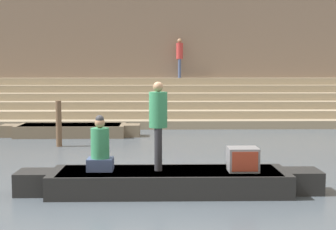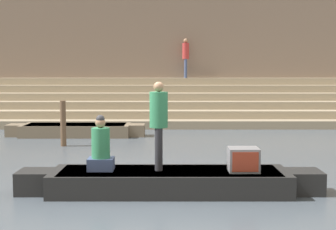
% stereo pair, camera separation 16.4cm
% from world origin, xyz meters
% --- Properties ---
extents(ground_plane, '(120.00, 120.00, 0.00)m').
position_xyz_m(ground_plane, '(0.00, 0.00, 0.00)').
color(ground_plane, '#4C5660').
extents(ghat_steps, '(36.00, 4.58, 1.88)m').
position_xyz_m(ghat_steps, '(0.00, 11.15, 0.68)').
color(ghat_steps, gray).
rests_on(ghat_steps, ground).
extents(back_wall, '(34.20, 1.28, 6.06)m').
position_xyz_m(back_wall, '(0.00, 13.40, 3.00)').
color(back_wall, '#7F6B5B').
rests_on(back_wall, ground).
extents(rowboat_main, '(5.52, 1.27, 0.41)m').
position_xyz_m(rowboat_main, '(0.66, -0.89, 0.22)').
color(rowboat_main, black).
rests_on(rowboat_main, ground).
extents(person_standing, '(0.33, 0.33, 1.61)m').
position_xyz_m(person_standing, '(0.46, -0.79, 1.34)').
color(person_standing, '#28282D').
rests_on(person_standing, rowboat_main).
extents(person_rowing, '(0.47, 0.37, 1.01)m').
position_xyz_m(person_rowing, '(-0.60, -0.86, 0.82)').
color(person_rowing, '#3D4C75').
rests_on(person_rowing, rowboat_main).
extents(tv_set, '(0.54, 0.47, 0.43)m').
position_xyz_m(tv_set, '(1.99, -0.96, 0.63)').
color(tv_set, slate).
rests_on(tv_set, rowboat_main).
extents(moored_boat_shore, '(4.65, 1.24, 0.40)m').
position_xyz_m(moored_boat_shore, '(-2.50, 6.50, 0.21)').
color(moored_boat_shore, '#756651').
rests_on(moored_boat_shore, ground).
extents(mooring_post, '(0.17, 0.17, 1.34)m').
position_xyz_m(mooring_post, '(-2.46, 4.39, 0.67)').
color(mooring_post, brown).
rests_on(mooring_post, ground).
extents(person_on_steps, '(0.31, 0.31, 1.81)m').
position_xyz_m(person_on_steps, '(1.44, 12.43, 2.93)').
color(person_on_steps, '#3D4C75').
rests_on(person_on_steps, ghat_steps).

